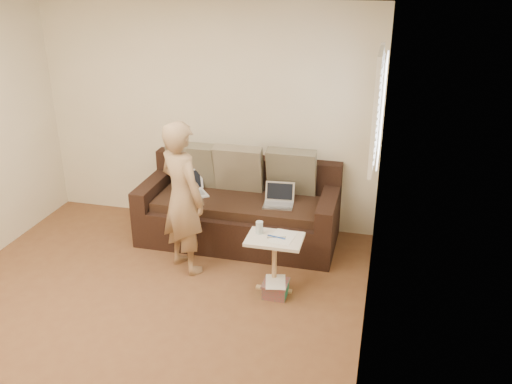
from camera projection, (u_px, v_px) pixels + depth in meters
The scene contains 17 objects.
floor at pixel (130, 325), 4.84m from camera, with size 4.50×4.50×0.00m, color brown.
ceiling at pixel (96, 18), 3.81m from camera, with size 4.50×4.50×0.00m, color white.
wall_back at pixel (207, 116), 6.33m from camera, with size 4.00×4.00×0.00m, color beige.
wall_right at pixel (372, 216), 3.88m from camera, with size 4.50×4.50×0.00m, color beige.
window_blinds at pixel (379, 109), 5.07m from camera, with size 0.12×0.88×1.08m, color white, non-canonical shape.
sofa at pixel (239, 206), 6.14m from camera, with size 2.20×0.95×0.85m, color black, non-canonical shape.
pillow_left at pixel (193, 165), 6.30m from camera, with size 0.55×0.14×0.55m, color brown, non-canonical shape.
pillow_mid at pixel (239, 169), 6.19m from camera, with size 0.55×0.14×0.55m, color #726A51, non-canonical shape.
pillow_right at pixel (292, 172), 6.10m from camera, with size 0.55×0.14×0.55m, color brown, non-canonical shape.
laptop_silver at pixel (278, 206), 5.91m from camera, with size 0.32×0.23×0.21m, color #B7BABC, non-canonical shape.
laptop_white at pixel (191, 196), 6.16m from camera, with size 0.36×0.26×0.26m, color white, non-canonical shape.
person at pixel (182, 198), 5.43m from camera, with size 0.58×0.39×1.59m, color #8D734C.
side_table at pixel (274, 264), 5.23m from camera, with size 0.52×0.37×0.58m, color silver, non-canonical shape.
drinking_glass at pixel (259, 227), 5.18m from camera, with size 0.07×0.07×0.12m, color silver, non-canonical shape.
scissors at pixel (276, 237), 5.11m from camera, with size 0.18×0.10×0.02m, color silver, non-canonical shape.
paper_on_table at pixel (283, 237), 5.12m from camera, with size 0.21×0.30×0.00m, color white, non-canonical shape.
striped_box at pixel (275, 288), 5.23m from camera, with size 0.24×0.24×0.15m, color red, non-canonical shape.
Camera 1 is at (2.05, -3.59, 2.99)m, focal length 38.36 mm.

